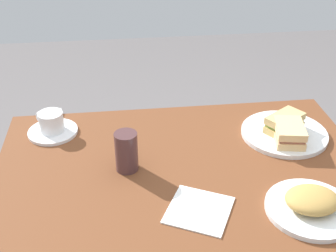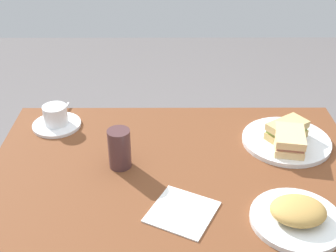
{
  "view_description": "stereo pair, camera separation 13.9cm",
  "coord_description": "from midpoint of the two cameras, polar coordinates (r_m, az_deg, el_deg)",
  "views": [
    {
      "loc": [
        0.17,
        0.98,
        1.46
      ],
      "look_at": [
        0.02,
        -0.2,
        0.73
      ],
      "focal_mm": 47.49,
      "sensor_mm": 36.0,
      "label": 1
    },
    {
      "loc": [
        0.03,
        0.99,
        1.46
      ],
      "look_at": [
        0.02,
        -0.2,
        0.73
      ],
      "focal_mm": 47.49,
      "sensor_mm": 36.0,
      "label": 2
    }
  ],
  "objects": [
    {
      "name": "dining_table",
      "position": [
        1.32,
        -0.99,
        -10.26
      ],
      "size": [
        1.06,
        0.75,
        0.7
      ],
      "color": "brown",
      "rests_on": "ground_plane"
    },
    {
      "name": "sandwich_plate",
      "position": [
        1.43,
        12.01,
        -1.01
      ],
      "size": [
        0.27,
        0.27,
        0.01
      ],
      "primitive_type": "cylinder",
      "color": "white",
      "rests_on": "dining_table"
    },
    {
      "name": "sandwich_front",
      "position": [
        1.42,
        12.04,
        0.31
      ],
      "size": [
        0.14,
        0.13,
        0.05
      ],
      "color": "tan",
      "rests_on": "sandwich_plate"
    },
    {
      "name": "sandwich_back",
      "position": [
        1.37,
        12.51,
        -0.94
      ],
      "size": [
        0.1,
        0.13,
        0.05
      ],
      "color": "#E5BB7C",
      "rests_on": "sandwich_plate"
    },
    {
      "name": "coffee_saucer",
      "position": [
        1.48,
        -17.2,
        -0.78
      ],
      "size": [
        0.16,
        0.16,
        0.01
      ],
      "primitive_type": "cylinder",
      "color": "white",
      "rests_on": "dining_table"
    },
    {
      "name": "coffee_cup",
      "position": [
        1.46,
        -17.48,
        0.52
      ],
      "size": [
        0.09,
        0.08,
        0.06
      ],
      "color": "white",
      "rests_on": "coffee_saucer"
    },
    {
      "name": "spoon",
      "position": [
        1.53,
        -16.62,
        0.92
      ],
      "size": [
        0.02,
        0.1,
        0.01
      ],
      "color": "silver",
      "rests_on": "coffee_saucer"
    },
    {
      "name": "side_plate",
      "position": [
        1.15,
        14.5,
        -10.37
      ],
      "size": [
        0.22,
        0.22,
        0.01
      ],
      "primitive_type": "cylinder",
      "color": "white",
      "rests_on": "dining_table"
    },
    {
      "name": "side_food_pile",
      "position": [
        1.13,
        14.69,
        -9.27
      ],
      "size": [
        0.13,
        0.11,
        0.04
      ],
      "primitive_type": "ellipsoid",
      "color": "#B68B45",
      "rests_on": "side_plate"
    },
    {
      "name": "napkin",
      "position": [
        1.12,
        0.4,
        -10.87
      ],
      "size": [
        0.2,
        0.2,
        0.0
      ],
      "primitive_type": "cube",
      "rotation": [
        0.0,
        0.0,
        -0.47
      ],
      "color": "white",
      "rests_on": "dining_table"
    },
    {
      "name": "drinking_glass",
      "position": [
        1.24,
        -8.59,
        -3.37
      ],
      "size": [
        0.06,
        0.06,
        0.12
      ],
      "primitive_type": "cylinder",
      "color": "#4C2F30",
      "rests_on": "dining_table"
    }
  ]
}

